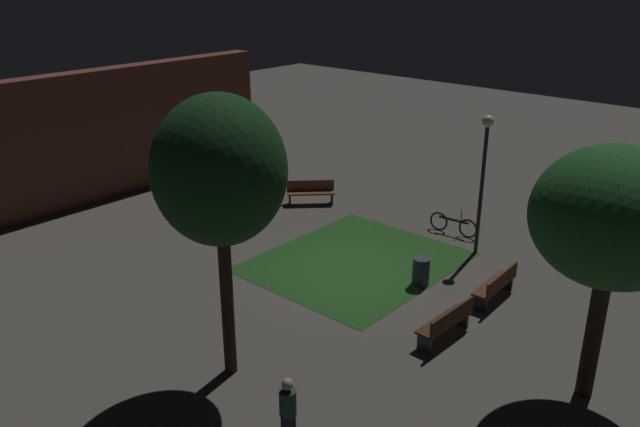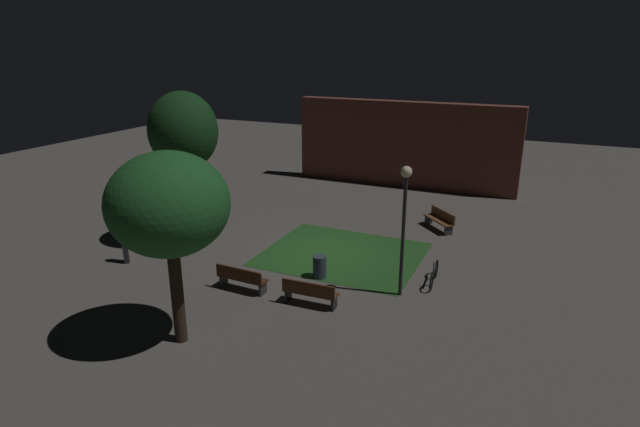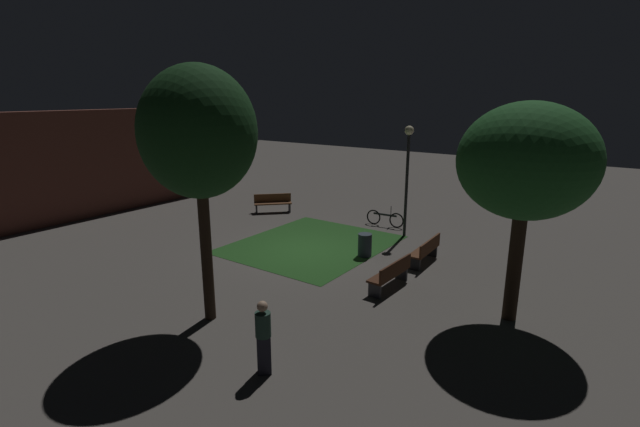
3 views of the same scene
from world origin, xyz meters
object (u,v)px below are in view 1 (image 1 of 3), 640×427
Objects in this scene: tree_back_right at (219,172)px; lamp_post_plaza_east at (484,161)px; bench_back_row at (497,284)px; bench_corner at (311,191)px; bicycle at (453,224)px; tree_lawn_side at (614,218)px; pedestrian at (288,414)px; trash_bin at (421,272)px; bench_front_right at (447,322)px.

tree_back_right reaches higher than lamp_post_plaza_east.
bench_back_row and bench_corner have the same top height.
bicycle reaches higher than bench_back_row.
tree_lawn_side reaches higher than lamp_post_plaza_east.
tree_back_right is 3.61× the size of bicycle.
tree_lawn_side is 7.70m from tree_back_right.
pedestrian reaches higher than bench_corner.
bench_corner is at bearing 75.49° from bench_back_row.
bench_back_row is 8.60m from tree_back_right.
bench_back_row is 2.20× the size of trash_bin.
trash_bin is at bearing -112.83° from bench_corner.
tree_back_right is at bearing -178.28° from bicycle.
lamp_post_plaza_east is 5.35× the size of trash_bin.
tree_lawn_side is 7.19m from pedestrian.
pedestrian is at bearing 147.10° from tree_lawn_side.
tree_lawn_side reaches higher than bench_back_row.
bench_corner is 0.37× the size of lamp_post_plaza_east.
lamp_post_plaza_east is at bearing -88.90° from bench_corner.
tree_lawn_side is (-2.46, -3.32, 3.54)m from bench_back_row.
bench_front_right is 1.04× the size of bicycle.
trash_bin is (-3.00, 0.11, -2.60)m from lamp_post_plaza_east.
bicycle is at bearing 15.34° from pedestrian.
lamp_post_plaza_east is at bearing -2.16° from trash_bin.
trash_bin is 7.55m from pedestrian.
tree_back_right is 1.42× the size of lamp_post_plaza_east.
bench_front_right is 0.33× the size of tree_lawn_side.
lamp_post_plaza_east reaches higher than bench_back_row.
trash_bin is 0.51× the size of pedestrian.
tree_lawn_side reaches higher than bench_corner.
bench_corner is 0.30× the size of tree_lawn_side.
bench_front_right is at bearing -118.77° from bench_corner.
pedestrian is at bearing -170.45° from lamp_post_plaza_east.
pedestrian is (-10.31, -1.73, -2.16)m from lamp_post_plaza_east.
bench_corner is at bearing 99.82° from bicycle.
bicycle is 1.08× the size of pedestrian.
tree_back_right reaches higher than tree_lawn_side.
bench_corner is at bearing 67.17° from trash_bin.
bicycle is at bearing 1.72° from tree_back_right.
bicycle is (5.83, 3.25, -0.14)m from bench_front_right.
bench_front_right is 6.72m from tree_back_right.
bench_back_row is 0.41× the size of lamp_post_plaza_east.
tree_back_right is 7.60× the size of trash_bin.
tree_lawn_side is 0.87× the size of tree_back_right.
trash_bin is at bearing 177.84° from lamp_post_plaza_east.
bench_back_row is 7.89m from pedestrian.
bench_back_row is at bearing -104.51° from bench_corner.
bench_corner is 1.00× the size of pedestrian.
bench_back_row is 0.29× the size of tree_back_right.
tree_lawn_side is 1.23× the size of lamp_post_plaza_east.
bicycle is (3.84, 1.21, -0.07)m from trash_bin.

